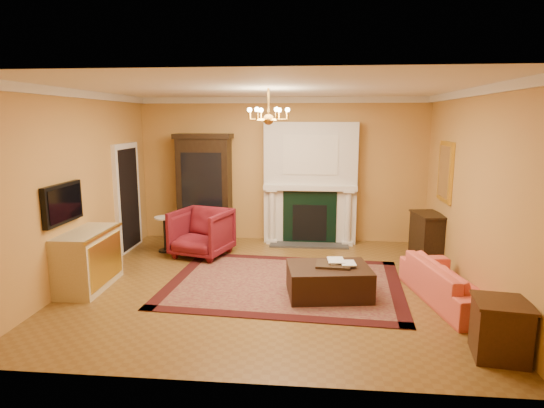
# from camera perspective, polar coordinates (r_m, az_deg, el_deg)

# --- Properties ---
(floor) EXTENTS (6.00, 5.50, 0.02)m
(floor) POSITION_cam_1_polar(r_m,az_deg,el_deg) (7.27, -0.41, -10.07)
(floor) COLOR brown
(floor) RESTS_ON ground
(ceiling) EXTENTS (6.00, 5.50, 0.02)m
(ceiling) POSITION_cam_1_polar(r_m,az_deg,el_deg) (6.82, -0.45, 14.42)
(ceiling) COLOR silver
(ceiling) RESTS_ON wall_back
(wall_back) EXTENTS (6.00, 0.02, 3.00)m
(wall_back) POSITION_cam_1_polar(r_m,az_deg,el_deg) (9.61, 1.26, 4.29)
(wall_back) COLOR #B27E3F
(wall_back) RESTS_ON floor
(wall_front) EXTENTS (6.00, 0.02, 3.00)m
(wall_front) POSITION_cam_1_polar(r_m,az_deg,el_deg) (4.20, -4.31, -3.98)
(wall_front) COLOR #B27E3F
(wall_front) RESTS_ON floor
(wall_left) EXTENTS (0.02, 5.50, 3.00)m
(wall_left) POSITION_cam_1_polar(r_m,az_deg,el_deg) (7.79, -23.06, 1.96)
(wall_left) COLOR #B27E3F
(wall_left) RESTS_ON floor
(wall_right) EXTENTS (0.02, 5.50, 3.00)m
(wall_right) POSITION_cam_1_polar(r_m,az_deg,el_deg) (7.22, 24.06, 1.27)
(wall_right) COLOR #B27E3F
(wall_right) RESTS_ON floor
(fireplace) EXTENTS (1.90, 0.70, 2.50)m
(fireplace) POSITION_cam_1_polar(r_m,az_deg,el_deg) (9.44, 4.81, 2.26)
(fireplace) COLOR silver
(fireplace) RESTS_ON wall_back
(crown_molding) EXTENTS (6.00, 5.50, 0.12)m
(crown_molding) POSITION_cam_1_polar(r_m,az_deg,el_deg) (7.76, 0.30, 13.44)
(crown_molding) COLOR silver
(crown_molding) RESTS_ON ceiling
(doorway) EXTENTS (0.08, 1.05, 2.10)m
(doorway) POSITION_cam_1_polar(r_m,az_deg,el_deg) (9.34, -17.64, 0.79)
(doorway) COLOR silver
(doorway) RESTS_ON wall_left
(tv_panel) EXTENTS (0.09, 0.95, 0.58)m
(tv_panel) POSITION_cam_1_polar(r_m,az_deg,el_deg) (7.26, -24.76, 0.06)
(tv_panel) COLOR black
(tv_panel) RESTS_ON wall_left
(gilt_mirror) EXTENTS (0.06, 0.76, 1.05)m
(gilt_mirror) POSITION_cam_1_polar(r_m,az_deg,el_deg) (8.52, 20.92, 3.80)
(gilt_mirror) COLOR yellow
(gilt_mirror) RESTS_ON wall_right
(chandelier) EXTENTS (0.63, 0.55, 0.53)m
(chandelier) POSITION_cam_1_polar(r_m,az_deg,el_deg) (6.80, -0.44, 11.04)
(chandelier) COLOR #BE8A34
(chandelier) RESTS_ON ceiling
(oriental_rug) EXTENTS (3.80, 2.96, 0.01)m
(oriental_rug) POSITION_cam_1_polar(r_m,az_deg,el_deg) (7.29, 1.57, -9.88)
(oriental_rug) COLOR #470F1B
(oriental_rug) RESTS_ON floor
(china_cabinet) EXTENTS (1.08, 0.49, 2.16)m
(china_cabinet) POSITION_cam_1_polar(r_m,az_deg,el_deg) (9.65, -8.44, 1.69)
(china_cabinet) COLOR black
(china_cabinet) RESTS_ON floor
(wingback_armchair) EXTENTS (1.18, 1.14, 0.99)m
(wingback_armchair) POSITION_cam_1_polar(r_m,az_deg,el_deg) (8.66, -8.83, -3.30)
(wingback_armchair) COLOR maroon
(wingback_armchair) RESTS_ON floor
(pedestal_table) EXTENTS (0.39, 0.39, 0.70)m
(pedestal_table) POSITION_cam_1_polar(r_m,az_deg,el_deg) (9.10, -13.28, -3.37)
(pedestal_table) COLOR black
(pedestal_table) RESTS_ON floor
(commode) EXTENTS (0.59, 1.21, 0.89)m
(commode) POSITION_cam_1_polar(r_m,az_deg,el_deg) (7.52, -22.07, -6.49)
(commode) COLOR #C6B290
(commode) RESTS_ON floor
(coral_sofa) EXTENTS (0.93, 2.00, 0.75)m
(coral_sofa) POSITION_cam_1_polar(r_m,az_deg,el_deg) (6.95, 21.58, -8.44)
(coral_sofa) COLOR #E54C48
(coral_sofa) RESTS_ON floor
(end_table) EXTENTS (0.60, 0.60, 0.61)m
(end_table) POSITION_cam_1_polar(r_m,az_deg,el_deg) (5.66, 26.71, -14.01)
(end_table) COLOR #361C0E
(end_table) RESTS_ON floor
(console_table) EXTENTS (0.54, 0.81, 0.83)m
(console_table) POSITION_cam_1_polar(r_m,az_deg,el_deg) (8.85, 18.94, -3.98)
(console_table) COLOR black
(console_table) RESTS_ON floor
(leather_ottoman) EXTENTS (1.28, 1.01, 0.44)m
(leather_ottoman) POSITION_cam_1_polar(r_m,az_deg,el_deg) (6.77, 7.12, -9.53)
(leather_ottoman) COLOR black
(leather_ottoman) RESTS_ON oriental_rug
(ottoman_tray) EXTENTS (0.51, 0.41, 0.03)m
(ottoman_tray) POSITION_cam_1_polar(r_m,az_deg,el_deg) (6.74, 7.67, -7.54)
(ottoman_tray) COLOR black
(ottoman_tray) RESTS_ON leather_ottoman
(book_a) EXTENTS (0.24, 0.05, 0.32)m
(book_a) POSITION_cam_1_polar(r_m,az_deg,el_deg) (6.76, 7.05, -5.90)
(book_a) COLOR gray
(book_a) RESTS_ON ottoman_tray
(book_b) EXTENTS (0.21, 0.04, 0.28)m
(book_b) POSITION_cam_1_polar(r_m,az_deg,el_deg) (6.69, 8.70, -6.31)
(book_b) COLOR gray
(book_b) RESTS_ON ottoman_tray
(topiary_left) EXTENTS (0.17, 0.17, 0.46)m
(topiary_left) POSITION_cam_1_polar(r_m,az_deg,el_deg) (9.38, 1.68, 4.03)
(topiary_left) COLOR gray
(topiary_left) RESTS_ON fireplace
(topiary_right) EXTENTS (0.15, 0.15, 0.41)m
(topiary_right) POSITION_cam_1_polar(r_m,az_deg,el_deg) (9.37, 8.38, 3.74)
(topiary_right) COLOR gray
(topiary_right) RESTS_ON fireplace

